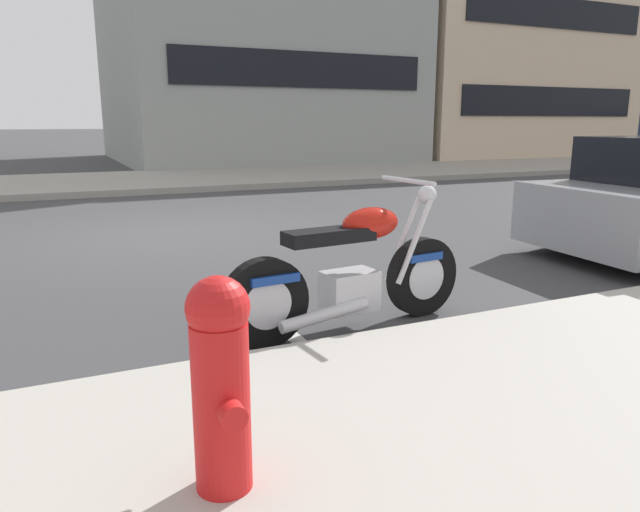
% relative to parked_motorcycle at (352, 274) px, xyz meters
% --- Properties ---
extents(ground_plane, '(260.00, 260.00, 0.00)m').
position_rel_parked_motorcycle_xyz_m(ground_plane, '(-0.47, 4.46, -0.43)').
color(ground_plane, '#3D3D3F').
extents(sidewalk_far_curb, '(120.00, 5.00, 0.14)m').
position_rel_parked_motorcycle_xyz_m(sidewalk_far_curb, '(11.53, 11.74, -0.36)').
color(sidewalk_far_curb, gray).
rests_on(sidewalk_far_curb, ground).
extents(parking_stall_stripe, '(0.12, 2.20, 0.01)m').
position_rel_parked_motorcycle_xyz_m(parking_stall_stripe, '(-0.47, 0.28, -0.42)').
color(parking_stall_stripe, silver).
rests_on(parking_stall_stripe, ground).
extents(parked_motorcycle, '(2.03, 0.62, 1.12)m').
position_rel_parked_motorcycle_xyz_m(parked_motorcycle, '(0.00, 0.00, 0.00)').
color(parked_motorcycle, black).
rests_on(parked_motorcycle, ground).
extents(fire_hydrant, '(0.24, 0.36, 0.85)m').
position_rel_parked_motorcycle_xyz_m(fire_hydrant, '(-1.48, -1.73, 0.16)').
color(fire_hydrant, red).
rests_on(fire_hydrant, sidewalk_near_curb).
extents(townhouse_near_left, '(10.26, 11.73, 10.44)m').
position_rel_parked_motorcycle_xyz_m(townhouse_near_left, '(16.14, 19.87, 4.79)').
color(townhouse_near_left, beige).
rests_on(townhouse_near_left, ground).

